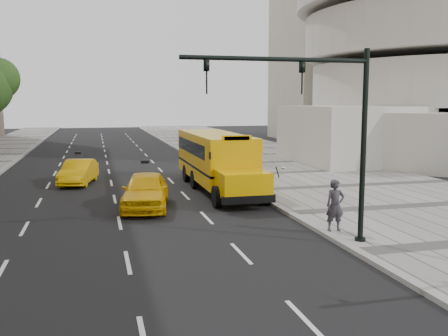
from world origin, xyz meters
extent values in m
plane|color=black|center=(0.00, 0.00, 0.00)|extent=(140.00, 140.00, 0.00)
cube|color=gray|center=(12.00, 0.00, 0.07)|extent=(12.00, 140.00, 0.15)
cube|color=gray|center=(6.00, 0.00, 0.07)|extent=(0.30, 140.00, 0.15)
cube|color=silver|center=(17.00, 10.00, 2.20)|extent=(8.00, 10.00, 4.40)
cube|color=#D99D00|center=(4.50, 1.99, 1.77)|extent=(2.50, 9.00, 2.45)
cube|color=#D99D00|center=(4.50, -3.51, 1.10)|extent=(2.20, 2.00, 1.10)
cube|color=black|center=(4.50, -4.39, 0.55)|extent=(2.38, 0.25, 0.35)
cube|color=black|center=(4.50, 1.99, 1.25)|extent=(2.52, 9.00, 0.12)
cube|color=black|center=(4.50, -2.45, 2.25)|extent=(2.05, 0.10, 0.90)
cube|color=black|center=(4.50, 2.49, 2.25)|extent=(2.52, 7.50, 0.70)
cube|color=#D99D00|center=(4.50, -2.46, 3.05)|extent=(1.40, 0.12, 0.28)
ellipsoid|color=silver|center=(6.02, -4.91, 1.90)|extent=(0.32, 0.32, 0.14)
cylinder|color=black|center=(5.78, -4.69, 1.70)|extent=(0.36, 0.47, 0.58)
cylinder|color=black|center=(3.37, -3.21, 0.50)|extent=(0.30, 1.00, 1.00)
cylinder|color=black|center=(5.63, -3.21, 0.50)|extent=(0.30, 1.00, 1.00)
cylinder|color=black|center=(3.37, 1.99, 0.50)|extent=(0.30, 1.00, 1.00)
cylinder|color=black|center=(5.63, 1.99, 0.50)|extent=(0.30, 1.00, 1.00)
cylinder|color=black|center=(3.37, 4.49, 0.50)|extent=(0.30, 1.00, 1.00)
cylinder|color=black|center=(5.63, 4.49, 0.50)|extent=(0.30, 1.00, 1.00)
imported|color=#DFA305|center=(0.26, -2.59, 0.81)|extent=(2.70, 5.03, 1.63)
imported|color=#DFA305|center=(-2.82, 5.13, 0.70)|extent=(2.31, 4.45, 1.40)
imported|color=#332F36|center=(6.36, -8.72, 1.07)|extent=(0.71, 0.50, 1.85)
cylinder|color=black|center=(6.60, -10.09, 3.20)|extent=(0.18, 0.18, 6.40)
cylinder|color=black|center=(6.60, -10.09, 0.12)|extent=(0.36, 0.36, 0.25)
cylinder|color=black|center=(3.60, -10.09, 6.00)|extent=(6.00, 0.14, 0.14)
imported|color=black|center=(4.40, -10.09, 5.45)|extent=(0.16, 0.20, 1.00)
imported|color=black|center=(1.40, -10.09, 5.45)|extent=(0.16, 0.20, 1.00)
camera|label=1|loc=(-1.80, -24.54, 4.73)|focal=40.00mm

